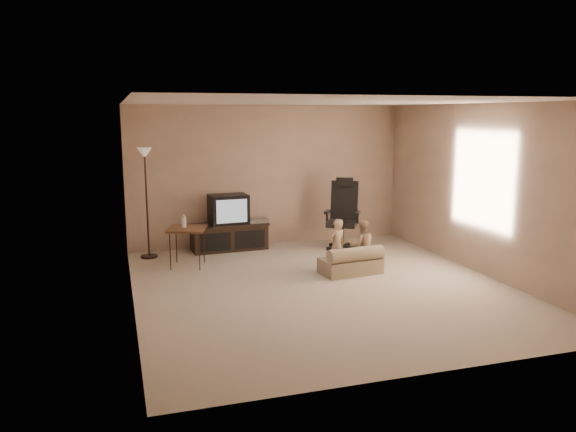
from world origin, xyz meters
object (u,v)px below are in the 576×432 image
object	(u,v)px
side_table	(187,229)
toddler_right	(362,245)
tv_stand	(229,227)
floor_lamp	(146,178)
office_chair	(343,224)
child_sofa	(352,263)
toddler_left	(337,246)

from	to	relation	value
side_table	toddler_right	distance (m)	2.70
tv_stand	side_table	world-z (taller)	tv_stand
floor_lamp	toddler_right	bearing A→B (deg)	-30.02
office_chair	toddler_right	xyz separation A→B (m)	(-0.26, -1.36, -0.06)
floor_lamp	toddler_right	distance (m)	3.63
tv_stand	toddler_right	bearing A→B (deg)	-52.22
side_table	child_sofa	size ratio (longest dim) A/B	0.90
tv_stand	office_chair	bearing A→B (deg)	-18.98
tv_stand	toddler_right	xyz separation A→B (m)	(1.65, -1.89, -0.02)
child_sofa	side_table	bearing A→B (deg)	147.17
side_table	floor_lamp	size ratio (longest dim) A/B	0.46
office_chair	tv_stand	bearing A→B (deg)	-164.39
tv_stand	floor_lamp	xyz separation A→B (m)	(-1.38, -0.14, 0.92)
side_table	child_sofa	xyz separation A→B (m)	(2.27, -1.15, -0.42)
tv_stand	floor_lamp	distance (m)	1.67
tv_stand	toddler_left	xyz separation A→B (m)	(1.25, -1.89, 0.00)
toddler_right	child_sofa	bearing A→B (deg)	41.94
office_chair	floor_lamp	xyz separation A→B (m)	(-3.29, 0.40, 0.87)
tv_stand	side_table	xyz separation A→B (m)	(-0.84, -0.89, 0.19)
office_chair	floor_lamp	distance (m)	3.43
side_table	toddler_right	world-z (taller)	side_table
toddler_left	office_chair	bearing A→B (deg)	-131.76
office_chair	side_table	distance (m)	2.78
tv_stand	toddler_left	size ratio (longest dim) A/B	1.70
office_chair	side_table	bearing A→B (deg)	-141.47
child_sofa	toddler_right	distance (m)	0.34
child_sofa	toddler_right	world-z (taller)	toddler_right
office_chair	toddler_right	size ratio (longest dim) A/B	1.61
toddler_left	tv_stand	bearing A→B (deg)	-72.29
side_table	floor_lamp	world-z (taller)	floor_lamp
office_chair	side_table	xyz separation A→B (m)	(-2.75, -0.35, 0.15)
toddler_right	toddler_left	bearing A→B (deg)	9.26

